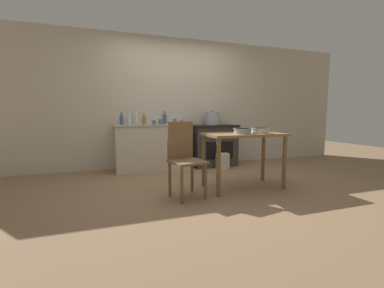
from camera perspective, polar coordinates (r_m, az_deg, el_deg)
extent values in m
plane|color=#896B4C|center=(3.90, 2.32, -8.95)|extent=(14.00, 14.00, 0.00)
cube|color=beige|center=(5.27, -4.06, 9.09)|extent=(8.00, 0.07, 2.55)
cube|color=beige|center=(4.90, -8.73, -0.86)|extent=(1.36, 0.52, 0.83)
cube|color=#A9A08F|center=(4.87, -8.82, 4.17)|extent=(1.39, 0.55, 0.03)
cube|color=#38332D|center=(5.27, 4.72, -0.49)|extent=(0.88, 0.54, 0.79)
cube|color=black|center=(5.23, 4.76, 4.05)|extent=(0.92, 0.58, 0.04)
cube|color=black|center=(5.03, 5.99, -1.38)|extent=(0.62, 0.01, 0.33)
cube|color=olive|center=(3.68, 11.47, 2.08)|extent=(1.11, 0.60, 0.03)
cylinder|color=brown|center=(3.28, 5.92, -5.27)|extent=(0.06, 0.06, 0.75)
cylinder|color=brown|center=(3.81, 19.82, -3.95)|extent=(0.06, 0.06, 0.75)
cylinder|color=brown|center=(3.73, 2.65, -3.80)|extent=(0.06, 0.06, 0.75)
cylinder|color=brown|center=(4.20, 15.53, -2.84)|extent=(0.06, 0.06, 0.75)
cube|color=brown|center=(3.20, -1.07, -3.99)|extent=(0.47, 0.47, 0.03)
cube|color=brown|center=(3.33, -2.62, 0.85)|extent=(0.36, 0.10, 0.48)
cylinder|color=brown|center=(3.04, -2.29, -9.16)|extent=(0.04, 0.04, 0.44)
cylinder|color=brown|center=(3.20, 3.01, -8.35)|extent=(0.04, 0.04, 0.44)
cylinder|color=brown|center=(3.32, -4.97, -7.79)|extent=(0.04, 0.04, 0.44)
cylinder|color=brown|center=(3.47, 0.01, -7.14)|extent=(0.04, 0.04, 0.44)
cube|color=beige|center=(4.97, 6.82, -3.80)|extent=(0.22, 0.16, 0.30)
cylinder|color=#A8A8AD|center=(5.30, 4.58, 5.57)|extent=(0.28, 0.28, 0.24)
cylinder|color=#A8A8AD|center=(5.30, 4.59, 6.96)|extent=(0.29, 0.29, 0.02)
sphere|color=black|center=(5.30, 4.59, 7.20)|extent=(0.02, 0.02, 0.02)
cylinder|color=silver|center=(3.70, 14.84, 2.88)|extent=(0.23, 0.23, 0.08)
cylinder|color=beige|center=(3.70, 14.86, 3.37)|extent=(0.25, 0.25, 0.01)
cylinder|color=#93A8B2|center=(3.56, 11.16, 2.84)|extent=(0.23, 0.23, 0.07)
cylinder|color=#8597A0|center=(3.56, 11.17, 3.34)|extent=(0.25, 0.25, 0.01)
cylinder|color=silver|center=(4.92, -12.18, 5.54)|extent=(0.07, 0.07, 0.21)
cylinder|color=silver|center=(4.92, -12.22, 7.25)|extent=(0.02, 0.02, 0.08)
cylinder|color=#3D5675|center=(4.85, -15.38, 5.12)|extent=(0.07, 0.07, 0.16)
cylinder|color=#3D5675|center=(4.85, -15.42, 6.43)|extent=(0.03, 0.03, 0.06)
cylinder|color=silver|center=(4.87, -13.74, 5.30)|extent=(0.06, 0.06, 0.18)
cylinder|color=silver|center=(4.87, -13.78, 6.78)|extent=(0.02, 0.02, 0.07)
cylinder|color=olive|center=(4.86, -10.61, 5.16)|extent=(0.07, 0.07, 0.14)
cylinder|color=olive|center=(4.86, -10.64, 6.35)|extent=(0.03, 0.03, 0.06)
cylinder|color=#3D5675|center=(5.13, -6.08, 5.49)|extent=(0.07, 0.07, 0.18)
cylinder|color=#3D5675|center=(5.12, -6.10, 6.87)|extent=(0.02, 0.02, 0.07)
cylinder|color=#B74C42|center=(4.94, -2.30, 4.91)|extent=(0.08, 0.08, 0.08)
cylinder|color=#4C6B99|center=(4.68, -8.43, 4.76)|extent=(0.08, 0.08, 0.08)
cylinder|color=#4C6B99|center=(4.78, -6.93, 4.90)|extent=(0.08, 0.08, 0.09)
cylinder|color=#4C6B99|center=(4.89, -3.82, 5.02)|extent=(0.07, 0.07, 0.10)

